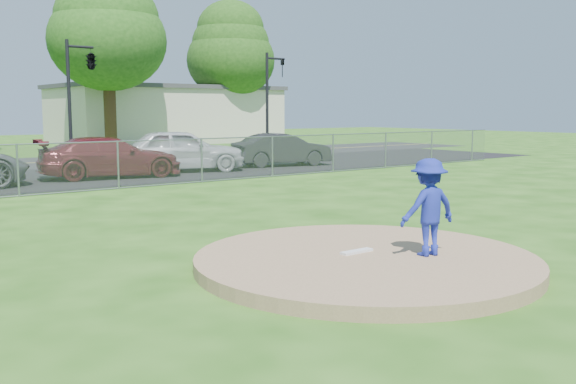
{
  "coord_description": "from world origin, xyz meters",
  "views": [
    {
      "loc": [
        -7.02,
        -7.09,
        2.47
      ],
      "look_at": [
        0.0,
        2.0,
        1.0
      ],
      "focal_mm": 40.0,
      "sensor_mm": 36.0,
      "label": 1
    }
  ],
  "objects_px": {
    "tree_far_right": "(231,49)",
    "parked_car_darkred": "(111,157)",
    "traffic_signal_right": "(271,94)",
    "pitcher": "(428,207)",
    "commercial_building": "(167,114)",
    "tree_right": "(107,26)",
    "parked_car_pearl": "(181,150)",
    "parked_car_charcoal": "(282,149)",
    "traffic_signal_center": "(89,63)"
  },
  "relations": [
    {
      "from": "tree_far_right",
      "to": "parked_car_darkred",
      "type": "distance_m",
      "value": 27.24
    },
    {
      "from": "tree_far_right",
      "to": "traffic_signal_right",
      "type": "xyz_separation_m",
      "value": [
        -5.76,
        -13.0,
        -3.7
      ]
    },
    {
      "from": "parked_car_darkred",
      "to": "pitcher",
      "type": "bearing_deg",
      "value": -174.85
    },
    {
      "from": "tree_far_right",
      "to": "traffic_signal_right",
      "type": "bearing_deg",
      "value": -113.91
    },
    {
      "from": "commercial_building",
      "to": "tree_far_right",
      "type": "xyz_separation_m",
      "value": [
        4.0,
        -3.0,
        4.9
      ]
    },
    {
      "from": "commercial_building",
      "to": "tree_right",
      "type": "distance_m",
      "value": 10.73
    },
    {
      "from": "commercial_building",
      "to": "traffic_signal_right",
      "type": "relative_size",
      "value": 2.93
    },
    {
      "from": "traffic_signal_right",
      "to": "parked_car_pearl",
      "type": "xyz_separation_m",
      "value": [
        -8.89,
        -6.05,
        -2.49
      ]
    },
    {
      "from": "parked_car_pearl",
      "to": "pitcher",
      "type": "bearing_deg",
      "value": -175.54
    },
    {
      "from": "parked_car_darkred",
      "to": "parked_car_pearl",
      "type": "height_order",
      "value": "parked_car_pearl"
    },
    {
      "from": "tree_far_right",
      "to": "parked_car_pearl",
      "type": "relative_size",
      "value": 2.13
    },
    {
      "from": "parked_car_charcoal",
      "to": "traffic_signal_right",
      "type": "bearing_deg",
      "value": -19.63
    },
    {
      "from": "tree_far_right",
      "to": "parked_car_darkred",
      "type": "bearing_deg",
      "value": -132.34
    },
    {
      "from": "tree_right",
      "to": "parked_car_darkred",
      "type": "bearing_deg",
      "value": -112.43
    },
    {
      "from": "traffic_signal_center",
      "to": "traffic_signal_right",
      "type": "xyz_separation_m",
      "value": [
        10.27,
        0.0,
        -1.25
      ]
    },
    {
      "from": "parked_car_darkred",
      "to": "tree_far_right",
      "type": "bearing_deg",
      "value": -32.23
    },
    {
      "from": "tree_right",
      "to": "parked_car_charcoal",
      "type": "distance_m",
      "value": 17.85
    },
    {
      "from": "tree_right",
      "to": "pitcher",
      "type": "bearing_deg",
      "value": -104.18
    },
    {
      "from": "commercial_building",
      "to": "parked_car_pearl",
      "type": "height_order",
      "value": "commercial_building"
    },
    {
      "from": "traffic_signal_right",
      "to": "commercial_building",
      "type": "bearing_deg",
      "value": 83.71
    },
    {
      "from": "parked_car_pearl",
      "to": "traffic_signal_right",
      "type": "bearing_deg",
      "value": -35.83
    },
    {
      "from": "tree_right",
      "to": "parked_car_darkred",
      "type": "relative_size",
      "value": 2.27
    },
    {
      "from": "commercial_building",
      "to": "tree_far_right",
      "type": "bearing_deg",
      "value": -36.87
    },
    {
      "from": "tree_right",
      "to": "parked_car_charcoal",
      "type": "height_order",
      "value": "tree_right"
    },
    {
      "from": "traffic_signal_right",
      "to": "parked_car_darkred",
      "type": "bearing_deg",
      "value": -151.4
    },
    {
      "from": "commercial_building",
      "to": "tree_far_right",
      "type": "height_order",
      "value": "tree_far_right"
    },
    {
      "from": "traffic_signal_center",
      "to": "parked_car_pearl",
      "type": "xyz_separation_m",
      "value": [
        1.38,
        -6.05,
        -3.74
      ]
    },
    {
      "from": "traffic_signal_right",
      "to": "pitcher",
      "type": "bearing_deg",
      "value": -120.8
    },
    {
      "from": "tree_far_right",
      "to": "traffic_signal_center",
      "type": "xyz_separation_m",
      "value": [
        -16.03,
        -13.0,
        -2.45
      ]
    },
    {
      "from": "traffic_signal_center",
      "to": "parked_car_charcoal",
      "type": "distance_m",
      "value": 9.73
    },
    {
      "from": "commercial_building",
      "to": "pitcher",
      "type": "bearing_deg",
      "value": -111.54
    },
    {
      "from": "tree_far_right",
      "to": "commercial_building",
      "type": "bearing_deg",
      "value": 143.13
    },
    {
      "from": "parked_car_darkred",
      "to": "commercial_building",
      "type": "bearing_deg",
      "value": -21.4
    },
    {
      "from": "tree_right",
      "to": "traffic_signal_center",
      "type": "bearing_deg",
      "value": -116.71
    },
    {
      "from": "traffic_signal_right",
      "to": "parked_car_darkred",
      "type": "relative_size",
      "value": 1.09
    },
    {
      "from": "traffic_signal_right",
      "to": "parked_car_charcoal",
      "type": "distance_m",
      "value": 8.04
    },
    {
      "from": "traffic_signal_right",
      "to": "parked_car_charcoal",
      "type": "bearing_deg",
      "value": -122.34
    },
    {
      "from": "tree_far_right",
      "to": "parked_car_pearl",
      "type": "height_order",
      "value": "tree_far_right"
    },
    {
      "from": "pitcher",
      "to": "parked_car_darkred",
      "type": "xyz_separation_m",
      "value": [
        1.39,
        16.01,
        -0.21
      ]
    },
    {
      "from": "traffic_signal_center",
      "to": "pitcher",
      "type": "height_order",
      "value": "traffic_signal_center"
    },
    {
      "from": "pitcher",
      "to": "parked_car_pearl",
      "type": "bearing_deg",
      "value": -95.14
    },
    {
      "from": "traffic_signal_right",
      "to": "parked_car_charcoal",
      "type": "xyz_separation_m",
      "value": [
        -4.06,
        -6.41,
        -2.63
      ]
    },
    {
      "from": "traffic_signal_right",
      "to": "parked_car_pearl",
      "type": "relative_size",
      "value": 1.11
    },
    {
      "from": "commercial_building",
      "to": "traffic_signal_right",
      "type": "height_order",
      "value": "traffic_signal_right"
    },
    {
      "from": "traffic_signal_center",
      "to": "traffic_signal_right",
      "type": "height_order",
      "value": "same"
    },
    {
      "from": "pitcher",
      "to": "parked_car_pearl",
      "type": "xyz_separation_m",
      "value": [
        4.58,
        16.55,
        -0.09
      ]
    },
    {
      "from": "tree_far_right",
      "to": "parked_car_darkred",
      "type": "relative_size",
      "value": 2.09
    },
    {
      "from": "traffic_signal_center",
      "to": "parked_car_pearl",
      "type": "relative_size",
      "value": 1.11
    },
    {
      "from": "parked_car_darkred",
      "to": "parked_car_charcoal",
      "type": "distance_m",
      "value": 8.02
    },
    {
      "from": "traffic_signal_center",
      "to": "pitcher",
      "type": "bearing_deg",
      "value": -98.07
    }
  ]
}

